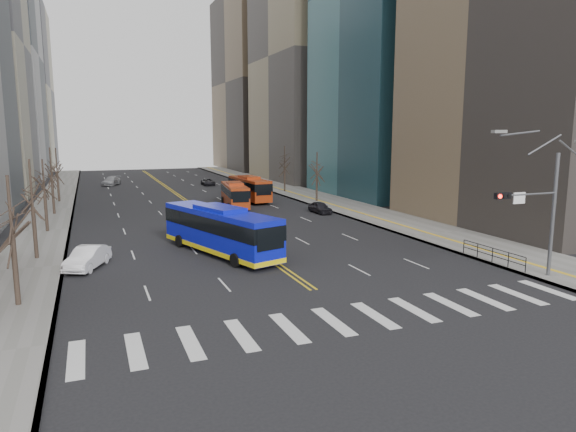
{
  "coord_description": "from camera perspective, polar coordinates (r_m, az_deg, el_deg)",
  "views": [
    {
      "loc": [
        -12.02,
        -21.79,
        9.31
      ],
      "look_at": [
        0.03,
        9.34,
        3.79
      ],
      "focal_mm": 32.0,
      "sensor_mm": 36.0,
      "label": 1
    }
  ],
  "objects": [
    {
      "name": "crosswalk",
      "position": [
        26.57,
        7.37,
        -11.19
      ],
      "size": [
        26.7,
        4.0,
        0.01
      ],
      "color": "silver",
      "rests_on": "ground"
    },
    {
      "name": "office_towers",
      "position": [
        92.27,
        -14.06,
        18.24
      ],
      "size": [
        83.0,
        134.0,
        58.0
      ],
      "color": "#9A9A9D",
      "rests_on": "ground"
    },
    {
      "name": "sidewalk_left",
      "position": [
        67.57,
        -24.76,
        0.67
      ],
      "size": [
        5.0,
        130.0,
        0.15
      ],
      "primitive_type": "cube",
      "color": "slate",
      "rests_on": "ground"
    },
    {
      "name": "centerline",
      "position": [
        78.28,
        -12.2,
        2.35
      ],
      "size": [
        0.55,
        100.0,
        0.01
      ],
      "color": "gold",
      "rests_on": "ground"
    },
    {
      "name": "ground",
      "position": [
        26.57,
        7.37,
        -11.21
      ],
      "size": [
        220.0,
        220.0,
        0.0
      ],
      "primitive_type": "plane",
      "color": "black"
    },
    {
      "name": "car_dark_far",
      "position": [
        90.59,
        -8.88,
        3.75
      ],
      "size": [
        1.96,
        4.16,
        1.15
      ],
      "primitive_type": "imported",
      "rotation": [
        0.0,
        0.0,
        -0.01
      ],
      "color": "black",
      "rests_on": "ground"
    },
    {
      "name": "car_white",
      "position": [
        37.83,
        -21.38,
        -4.34
      ],
      "size": [
        3.33,
        4.84,
        1.51
      ],
      "primitive_type": "imported",
      "rotation": [
        0.0,
        0.0,
        -0.42
      ],
      "color": "white",
      "rests_on": "ground"
    },
    {
      "name": "sidewalk_right",
      "position": [
        73.6,
        2.66,
        2.18
      ],
      "size": [
        7.0,
        130.0,
        0.15
      ],
      "primitive_type": "cube",
      "color": "slate",
      "rests_on": "ground"
    },
    {
      "name": "red_bus_far",
      "position": [
        69.6,
        -4.33,
        3.23
      ],
      "size": [
        3.16,
        10.69,
        3.37
      ],
      "color": "#A33311",
      "rests_on": "ground"
    },
    {
      "name": "signal_mast",
      "position": [
        35.36,
        25.93,
        1.21
      ],
      "size": [
        5.37,
        0.37,
        9.39
      ],
      "color": "slate",
      "rests_on": "ground"
    },
    {
      "name": "red_bus_near",
      "position": [
        63.71,
        -5.94,
        2.53
      ],
      "size": [
        3.47,
        9.98,
        3.14
      ],
      "color": "#A33311",
      "rests_on": "ground"
    },
    {
      "name": "street_trees",
      "position": [
        56.72,
        -16.26,
        4.53
      ],
      "size": [
        35.2,
        47.2,
        7.6
      ],
      "color": "black",
      "rests_on": "ground"
    },
    {
      "name": "car_dark_mid",
      "position": [
        59.1,
        3.59,
        0.96
      ],
      "size": [
        1.72,
        3.94,
        1.32
      ],
      "primitive_type": "imported",
      "rotation": [
        0.0,
        0.0,
        0.04
      ],
      "color": "black",
      "rests_on": "ground"
    },
    {
      "name": "pedestrian_railing",
      "position": [
        39.21,
        21.77,
        -3.79
      ],
      "size": [
        0.06,
        6.06,
        1.02
      ],
      "color": "black",
      "rests_on": "sidewalk_right"
    },
    {
      "name": "car_silver",
      "position": [
        94.72,
        -19.04,
        3.7
      ],
      "size": [
        3.85,
        5.64,
        1.52
      ],
      "primitive_type": "imported",
      "rotation": [
        0.0,
        0.0,
        -0.37
      ],
      "color": "gray",
      "rests_on": "ground"
    },
    {
      "name": "blue_bus",
      "position": [
        39.5,
        -7.57,
        -1.44
      ],
      "size": [
        6.55,
        13.01,
        3.71
      ],
      "color": "#0D16CB",
      "rests_on": "ground"
    }
  ]
}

